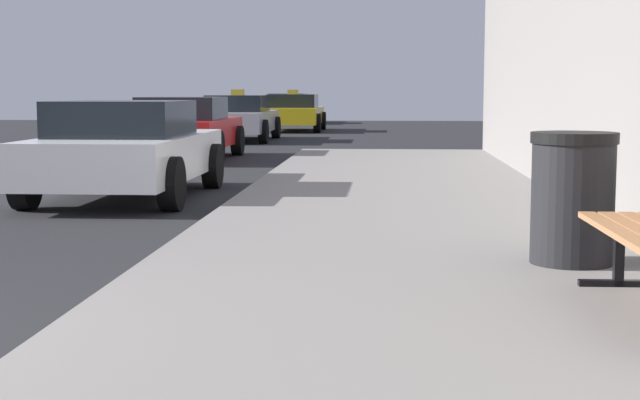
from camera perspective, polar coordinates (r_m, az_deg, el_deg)
The scene contains 7 objects.
sidewalk at distance 4.58m, azimuth 6.46°, elevation -10.25°, with size 4.00×32.00×0.15m, color gray.
trash_bin at distance 7.09m, azimuth 14.93°, elevation 0.14°, with size 0.62×0.62×0.95m.
car_white at distance 12.59m, azimuth -11.54°, elevation 3.02°, with size 1.97×4.12×1.27m.
car_red at distance 19.52m, azimuth -8.15°, elevation 4.31°, with size 1.98×4.01×1.27m.
car_silver at distance 26.66m, azimuth -4.89°, elevation 4.95°, with size 1.95×4.50×1.43m.
car_yellow at distance 32.96m, azimuth -1.61°, elevation 5.28°, with size 2.06×4.12×1.43m.
car_blue at distance 41.21m, azimuth -1.91°, elevation 5.54°, with size 1.93×4.26×1.27m.
Camera 1 is at (3.80, -4.38, 1.40)m, focal length 53.30 mm.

